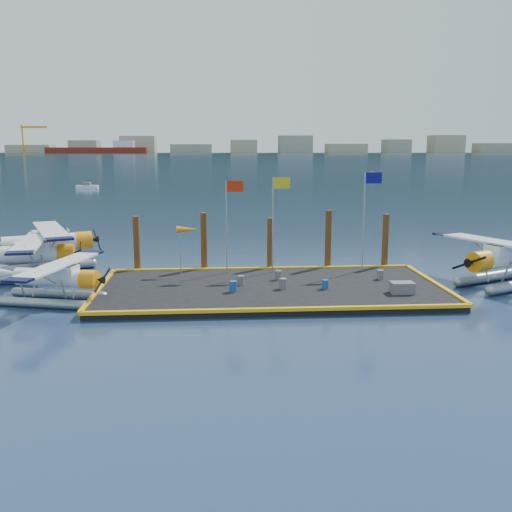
{
  "coord_description": "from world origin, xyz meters",
  "views": [
    {
      "loc": [
        -3.24,
        -32.74,
        8.47
      ],
      "look_at": [
        -0.72,
        2.0,
        1.84
      ],
      "focal_mm": 40.0,
      "sensor_mm": 36.0,
      "label": 1
    }
  ],
  "objects_px": {
    "drum_2": "(325,284)",
    "drum_5": "(278,275)",
    "drum_1": "(283,284)",
    "seaplane_d": "(508,260)",
    "crate": "(402,288)",
    "piling_1": "(204,244)",
    "drum_4": "(380,275)",
    "seaplane_a": "(54,280)",
    "flagpole_red": "(230,212)",
    "seaplane_b": "(27,257)",
    "windsock": "(187,231)",
    "drum_0": "(241,280)",
    "piling_2": "(270,246)",
    "piling_3": "(328,241)",
    "seaplane_c": "(45,246)",
    "piling_0": "(137,246)",
    "piling_4": "(385,243)",
    "flagpole_yellow": "(276,210)",
    "flagpole_blue": "(367,207)",
    "drum_3": "(233,286)"
  },
  "relations": [
    {
      "from": "seaplane_a",
      "to": "piling_0",
      "type": "height_order",
      "value": "piling_0"
    },
    {
      "from": "drum_1",
      "to": "piling_1",
      "type": "bearing_deg",
      "value": 127.03
    },
    {
      "from": "seaplane_a",
      "to": "flagpole_yellow",
      "type": "height_order",
      "value": "flagpole_yellow"
    },
    {
      "from": "drum_1",
      "to": "drum_5",
      "type": "xyz_separation_m",
      "value": [
        -0.01,
        2.37,
        -0.02
      ]
    },
    {
      "from": "drum_3",
      "to": "piling_3",
      "type": "xyz_separation_m",
      "value": [
        6.75,
        6.64,
        1.44
      ]
    },
    {
      "from": "seaplane_c",
      "to": "piling_4",
      "type": "relative_size",
      "value": 2.61
    },
    {
      "from": "seaplane_d",
      "to": "crate",
      "type": "distance_m",
      "value": 8.2
    },
    {
      "from": "seaplane_b",
      "to": "piling_2",
      "type": "xyz_separation_m",
      "value": [
        15.96,
        0.85,
        0.39
      ]
    },
    {
      "from": "windsock",
      "to": "piling_0",
      "type": "bearing_deg",
      "value": 155.27
    },
    {
      "from": "seaplane_b",
      "to": "piling_1",
      "type": "xyz_separation_m",
      "value": [
        11.46,
        0.85,
        0.59
      ]
    },
    {
      "from": "piling_1",
      "to": "drum_4",
      "type": "bearing_deg",
      "value": -20.56
    },
    {
      "from": "seaplane_a",
      "to": "drum_5",
      "type": "distance_m",
      "value": 13.14
    },
    {
      "from": "piling_1",
      "to": "piling_4",
      "type": "distance_m",
      "value": 12.5
    },
    {
      "from": "drum_0",
      "to": "piling_2",
      "type": "xyz_separation_m",
      "value": [
        2.26,
        5.09,
        1.21
      ]
    },
    {
      "from": "drum_1",
      "to": "piling_4",
      "type": "xyz_separation_m",
      "value": [
        7.85,
        6.17,
        1.29
      ]
    },
    {
      "from": "seaplane_c",
      "to": "seaplane_d",
      "type": "height_order",
      "value": "seaplane_c"
    },
    {
      "from": "drum_3",
      "to": "drum_0",
      "type": "bearing_deg",
      "value": 72.18
    },
    {
      "from": "drum_0",
      "to": "drum_4",
      "type": "distance_m",
      "value": 8.82
    },
    {
      "from": "flagpole_blue",
      "to": "drum_4",
      "type": "bearing_deg",
      "value": -82.91
    },
    {
      "from": "drum_4",
      "to": "piling_1",
      "type": "height_order",
      "value": "piling_1"
    },
    {
      "from": "piling_1",
      "to": "drum_0",
      "type": "bearing_deg",
      "value": -66.21
    },
    {
      "from": "flagpole_blue",
      "to": "windsock",
      "type": "bearing_deg",
      "value": 180.0
    },
    {
      "from": "drum_2",
      "to": "drum_5",
      "type": "bearing_deg",
      "value": 134.0
    },
    {
      "from": "drum_2",
      "to": "drum_4",
      "type": "height_order",
      "value": "drum_4"
    },
    {
      "from": "windsock",
      "to": "piling_3",
      "type": "height_order",
      "value": "piling_3"
    },
    {
      "from": "drum_5",
      "to": "piling_3",
      "type": "distance_m",
      "value": 5.61
    },
    {
      "from": "flagpole_yellow",
      "to": "piling_1",
      "type": "height_order",
      "value": "flagpole_yellow"
    },
    {
      "from": "flagpole_yellow",
      "to": "piling_1",
      "type": "bearing_deg",
      "value": 161.21
    },
    {
      "from": "seaplane_d",
      "to": "crate",
      "type": "height_order",
      "value": "seaplane_d"
    },
    {
      "from": "seaplane_d",
      "to": "flagpole_yellow",
      "type": "xyz_separation_m",
      "value": [
        -14.15,
        3.15,
        2.91
      ]
    },
    {
      "from": "seaplane_d",
      "to": "flagpole_blue",
      "type": "bearing_deg",
      "value": 44.12
    },
    {
      "from": "drum_5",
      "to": "piling_2",
      "type": "xyz_separation_m",
      "value": [
        -0.14,
        3.8,
        1.21
      ]
    },
    {
      "from": "crate",
      "to": "piling_0",
      "type": "xyz_separation_m",
      "value": [
        -15.73,
        7.63,
        1.28
      ]
    },
    {
      "from": "seaplane_b",
      "to": "crate",
      "type": "distance_m",
      "value": 23.69
    },
    {
      "from": "flagpole_yellow",
      "to": "windsock",
      "type": "relative_size",
      "value": 1.99
    },
    {
      "from": "windsock",
      "to": "drum_1",
      "type": "bearing_deg",
      "value": -38.81
    },
    {
      "from": "piling_3",
      "to": "seaplane_d",
      "type": "bearing_deg",
      "value": -24.63
    },
    {
      "from": "seaplane_b",
      "to": "piling_3",
      "type": "xyz_separation_m",
      "value": [
        19.96,
        0.85,
        0.64
      ]
    },
    {
      "from": "drum_1",
      "to": "drum_5",
      "type": "relative_size",
      "value": 1.07
    },
    {
      "from": "seaplane_d",
      "to": "piling_2",
      "type": "bearing_deg",
      "value": 46.92
    },
    {
      "from": "flagpole_yellow",
      "to": "piling_2",
      "type": "distance_m",
      "value": 3.07
    },
    {
      "from": "crate",
      "to": "piling_3",
      "type": "xyz_separation_m",
      "value": [
        -2.73,
        7.63,
        1.43
      ]
    },
    {
      "from": "drum_1",
      "to": "drum_5",
      "type": "bearing_deg",
      "value": 90.3
    },
    {
      "from": "drum_4",
      "to": "piling_1",
      "type": "relative_size",
      "value": 0.14
    },
    {
      "from": "piling_2",
      "to": "piling_4",
      "type": "relative_size",
      "value": 0.95
    },
    {
      "from": "flagpole_red",
      "to": "drum_3",
      "type": "bearing_deg",
      "value": -89.56
    },
    {
      "from": "drum_3",
      "to": "windsock",
      "type": "xyz_separation_m",
      "value": [
        -2.77,
        5.04,
        2.51
      ]
    },
    {
      "from": "seaplane_a",
      "to": "flagpole_red",
      "type": "height_order",
      "value": "flagpole_red"
    },
    {
      "from": "drum_0",
      "to": "piling_2",
      "type": "height_order",
      "value": "piling_2"
    },
    {
      "from": "seaplane_c",
      "to": "piling_3",
      "type": "relative_size",
      "value": 2.43
    }
  ]
}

